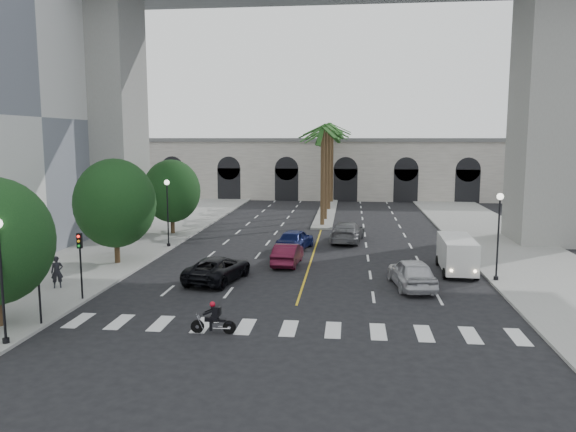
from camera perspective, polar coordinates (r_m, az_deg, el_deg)
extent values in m
plane|color=black|center=(27.33, 0.45, -10.31)|extent=(140.00, 140.00, 0.00)
cube|color=gray|center=(45.28, -16.75, -3.19)|extent=(8.00, 100.00, 0.15)
cube|color=gray|center=(43.47, 22.77, -3.93)|extent=(8.00, 100.00, 0.15)
cube|color=gray|center=(64.43, 3.94, 0.40)|extent=(2.00, 24.00, 0.20)
cube|color=silver|center=(80.98, 4.49, 4.71)|extent=(70.00, 10.00, 8.00)
cube|color=slate|center=(80.85, 4.52, 7.72)|extent=(71.00, 10.50, 0.50)
cube|color=gray|center=(50.39, 25.03, 9.32)|extent=(5.00, 6.00, 20.80)
cube|color=gray|center=(52.32, -17.76, 9.60)|extent=(5.00, 6.00, 20.80)
cylinder|color=#47331E|center=(54.01, 3.53, 3.90)|extent=(0.40, 0.40, 9.50)
cylinder|color=#47331E|center=(57.98, 3.83, 4.33)|extent=(0.40, 0.40, 9.80)
cylinder|color=#47331E|center=(62.00, 3.72, 4.33)|extent=(0.40, 0.40, 9.30)
cylinder|color=#47331E|center=(65.95, 4.19, 4.89)|extent=(0.40, 0.40, 10.10)
cylinder|color=#47331E|center=(69.97, 4.11, 4.86)|extent=(0.40, 0.40, 9.60)
cylinder|color=#47331E|center=(73.94, 4.47, 5.14)|extent=(0.40, 0.40, 9.90)
cylinder|color=#382616|center=(39.77, -16.98, -3.03)|extent=(0.36, 0.36, 2.45)
ellipsoid|color=black|center=(39.33, -17.16, 1.26)|extent=(5.44, 5.44, 5.98)
cylinder|color=#382616|center=(50.86, -11.65, -0.60)|extent=(0.36, 0.36, 2.27)
ellipsoid|color=black|center=(50.53, -11.73, 2.51)|extent=(5.04, 5.04, 5.54)
cylinder|color=black|center=(26.49, -26.72, -11.38)|extent=(0.28, 0.28, 0.36)
cylinder|color=black|center=(25.82, -27.06, -6.29)|extent=(0.11, 0.11, 5.00)
cylinder|color=black|center=(44.91, -12.02, -2.98)|extent=(0.28, 0.28, 0.36)
cylinder|color=black|center=(44.52, -12.11, 0.08)|extent=(0.11, 0.11, 5.00)
sphere|color=white|center=(44.25, -12.21, 3.36)|extent=(0.40, 0.40, 0.40)
cylinder|color=black|center=(35.91, 20.36, -6.05)|extent=(0.28, 0.28, 0.36)
cylinder|color=black|center=(35.42, 20.55, -2.25)|extent=(0.11, 0.11, 5.00)
sphere|color=white|center=(35.08, 20.76, 1.86)|extent=(0.40, 0.40, 0.40)
cylinder|color=black|center=(28.02, -23.96, -6.82)|extent=(0.10, 0.10, 3.50)
cube|color=black|center=(27.69, -24.13, -3.82)|extent=(0.25, 0.18, 0.80)
cylinder|color=black|center=(31.43, -20.29, -5.07)|extent=(0.10, 0.10, 3.50)
cube|color=black|center=(31.14, -20.42, -2.38)|extent=(0.25, 0.18, 0.80)
cylinder|color=black|center=(25.57, -9.19, -11.02)|extent=(0.60, 0.12, 0.59)
cylinder|color=black|center=(25.27, -5.98, -11.19)|extent=(0.60, 0.12, 0.59)
cube|color=silver|center=(25.38, -7.49, -10.94)|extent=(0.40, 0.29, 0.26)
cube|color=black|center=(25.32, -7.83, -10.33)|extent=(0.55, 0.23, 0.20)
cube|color=black|center=(25.24, -6.82, -10.47)|extent=(0.45, 0.25, 0.12)
cylinder|color=black|center=(25.34, -8.73, -9.82)|extent=(0.05, 0.55, 0.03)
cube|color=black|center=(25.17, -7.35, -9.63)|extent=(0.27, 0.38, 0.52)
cube|color=black|center=(25.12, -7.00, -9.54)|extent=(0.15, 0.30, 0.38)
sphere|color=#AE0B1E|center=(25.10, -7.68, -8.88)|extent=(0.26, 0.26, 0.26)
imported|color=#B6B6BB|center=(33.12, 12.47, -5.68)|extent=(2.71, 5.29, 1.72)
imported|color=#460E1F|center=(38.11, -0.05, -3.89)|extent=(1.82, 4.57, 1.48)
imported|color=black|center=(34.14, -7.11, -5.33)|extent=(3.61, 5.84, 1.51)
imported|color=#595A5E|center=(46.70, 6.06, -1.60)|extent=(3.10, 6.06, 1.68)
imported|color=#111A50|center=(43.14, 0.72, -2.39)|extent=(2.89, 5.08, 1.63)
cube|color=silver|center=(37.45, 16.78, -3.62)|extent=(2.14, 5.33, 1.95)
cube|color=black|center=(34.99, 17.38, -4.04)|extent=(1.81, 0.31, 0.83)
cylinder|color=black|center=(35.73, 15.67, -5.65)|extent=(0.30, 0.69, 0.68)
cylinder|color=black|center=(36.01, 18.61, -5.67)|extent=(0.30, 0.69, 0.68)
cylinder|color=black|center=(39.31, 15.01, -4.39)|extent=(0.30, 0.69, 0.68)
cylinder|color=black|center=(39.57, 17.68, -4.42)|extent=(0.30, 0.69, 0.68)
imported|color=black|center=(34.34, -22.41, -5.29)|extent=(0.78, 0.68, 1.81)
imported|color=black|center=(34.96, -24.83, -5.43)|extent=(0.92, 0.83, 1.53)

